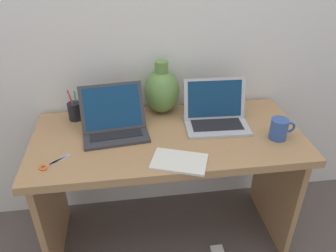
{
  "coord_description": "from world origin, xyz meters",
  "views": [
    {
      "loc": [
        -0.19,
        -1.37,
        1.62
      ],
      "look_at": [
        0.0,
        0.0,
        0.77
      ],
      "focal_mm": 35.36,
      "sensor_mm": 36.0,
      "label": 1
    }
  ],
  "objects_px": {
    "scissors": "(49,165)",
    "power_brick": "(217,252)",
    "pen_cup": "(75,111)",
    "laptop_right": "(216,113)",
    "green_vase": "(162,91)",
    "laptop_left": "(114,121)",
    "coffee_mug": "(279,129)",
    "notebook_stack": "(179,161)"
  },
  "relations": [
    {
      "from": "notebook_stack",
      "to": "coffee_mug",
      "type": "height_order",
      "value": "coffee_mug"
    },
    {
      "from": "coffee_mug",
      "to": "notebook_stack",
      "type": "bearing_deg",
      "value": -166.04
    },
    {
      "from": "pen_cup",
      "to": "power_brick",
      "type": "relative_size",
      "value": 2.52
    },
    {
      "from": "laptop_left",
      "to": "scissors",
      "type": "bearing_deg",
      "value": -139.34
    },
    {
      "from": "power_brick",
      "to": "green_vase",
      "type": "bearing_deg",
      "value": 121.48
    },
    {
      "from": "laptop_right",
      "to": "scissors",
      "type": "xyz_separation_m",
      "value": [
        -0.8,
        -0.25,
        -0.06
      ]
    },
    {
      "from": "notebook_stack",
      "to": "power_brick",
      "type": "distance_m",
      "value": 0.75
    },
    {
      "from": "power_brick",
      "to": "laptop_right",
      "type": "bearing_deg",
      "value": 90.29
    },
    {
      "from": "scissors",
      "to": "power_brick",
      "type": "relative_size",
      "value": 1.84
    },
    {
      "from": "notebook_stack",
      "to": "scissors",
      "type": "bearing_deg",
      "value": 174.04
    },
    {
      "from": "notebook_stack",
      "to": "scissors",
      "type": "distance_m",
      "value": 0.57
    },
    {
      "from": "laptop_left",
      "to": "green_vase",
      "type": "distance_m",
      "value": 0.32
    },
    {
      "from": "green_vase",
      "to": "notebook_stack",
      "type": "height_order",
      "value": "green_vase"
    },
    {
      "from": "coffee_mug",
      "to": "laptop_right",
      "type": "bearing_deg",
      "value": 145.41
    },
    {
      "from": "scissors",
      "to": "power_brick",
      "type": "distance_m",
      "value": 1.07
    },
    {
      "from": "laptop_right",
      "to": "pen_cup",
      "type": "xyz_separation_m",
      "value": [
        -0.73,
        0.14,
        -0.01
      ]
    },
    {
      "from": "green_vase",
      "to": "coffee_mug",
      "type": "xyz_separation_m",
      "value": [
        0.53,
        -0.35,
        -0.07
      ]
    },
    {
      "from": "notebook_stack",
      "to": "pen_cup",
      "type": "bearing_deg",
      "value": 137.29
    },
    {
      "from": "pen_cup",
      "to": "laptop_right",
      "type": "bearing_deg",
      "value": -10.82
    },
    {
      "from": "notebook_stack",
      "to": "pen_cup",
      "type": "relative_size",
      "value": 1.35
    },
    {
      "from": "laptop_right",
      "to": "green_vase",
      "type": "xyz_separation_m",
      "value": [
        -0.26,
        0.17,
        0.06
      ]
    },
    {
      "from": "laptop_left",
      "to": "power_brick",
      "type": "height_order",
      "value": "laptop_left"
    },
    {
      "from": "laptop_left",
      "to": "coffee_mug",
      "type": "relative_size",
      "value": 2.69
    },
    {
      "from": "laptop_right",
      "to": "green_vase",
      "type": "height_order",
      "value": "green_vase"
    },
    {
      "from": "notebook_stack",
      "to": "coffee_mug",
      "type": "xyz_separation_m",
      "value": [
        0.51,
        0.13,
        0.05
      ]
    },
    {
      "from": "green_vase",
      "to": "notebook_stack",
      "type": "relative_size",
      "value": 1.23
    },
    {
      "from": "laptop_left",
      "to": "coffee_mug",
      "type": "xyz_separation_m",
      "value": [
        0.79,
        -0.17,
        -0.01
      ]
    },
    {
      "from": "laptop_right",
      "to": "coffee_mug",
      "type": "height_order",
      "value": "laptop_right"
    },
    {
      "from": "pen_cup",
      "to": "laptop_left",
      "type": "bearing_deg",
      "value": -35.53
    },
    {
      "from": "laptop_left",
      "to": "notebook_stack",
      "type": "xyz_separation_m",
      "value": [
        0.28,
        -0.3,
        -0.05
      ]
    },
    {
      "from": "coffee_mug",
      "to": "scissors",
      "type": "distance_m",
      "value": 1.07
    },
    {
      "from": "coffee_mug",
      "to": "pen_cup",
      "type": "distance_m",
      "value": 1.05
    },
    {
      "from": "pen_cup",
      "to": "coffee_mug",
      "type": "bearing_deg",
      "value": -17.99
    },
    {
      "from": "laptop_right",
      "to": "laptop_left",
      "type": "bearing_deg",
      "value": -179.0
    },
    {
      "from": "laptop_right",
      "to": "green_vase",
      "type": "relative_size",
      "value": 1.13
    },
    {
      "from": "pen_cup",
      "to": "scissors",
      "type": "xyz_separation_m",
      "value": [
        -0.07,
        -0.39,
        -0.05
      ]
    },
    {
      "from": "laptop_left",
      "to": "power_brick",
      "type": "relative_size",
      "value": 4.81
    },
    {
      "from": "laptop_left",
      "to": "pen_cup",
      "type": "distance_m",
      "value": 0.26
    },
    {
      "from": "coffee_mug",
      "to": "scissors",
      "type": "height_order",
      "value": "coffee_mug"
    },
    {
      "from": "laptop_right",
      "to": "pen_cup",
      "type": "bearing_deg",
      "value": 169.18
    },
    {
      "from": "green_vase",
      "to": "pen_cup",
      "type": "height_order",
      "value": "green_vase"
    },
    {
      "from": "green_vase",
      "to": "coffee_mug",
      "type": "height_order",
      "value": "green_vase"
    }
  ]
}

